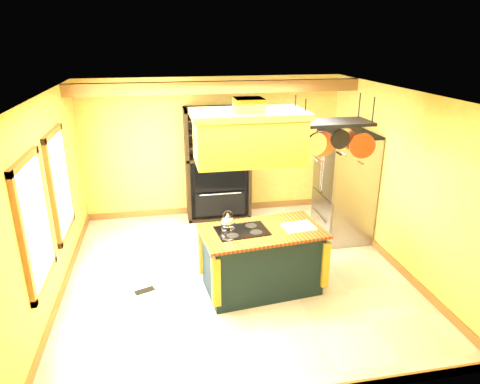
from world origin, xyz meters
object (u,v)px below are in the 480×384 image
object	(u,v)px
kitchen_island	(262,259)
pot_rack	(333,132)
range_hood	(249,135)
hutch	(218,175)
refrigerator	(344,189)

from	to	relation	value
kitchen_island	pot_rack	bearing A→B (deg)	-6.59
range_hood	hutch	distance (m)	3.07
kitchen_island	pot_rack	size ratio (longest dim) A/B	1.61
refrigerator	hutch	bearing A→B (deg)	146.86
refrigerator	hutch	world-z (taller)	hutch
kitchen_island	refrigerator	world-z (taller)	refrigerator
hutch	refrigerator	bearing A→B (deg)	-33.14
kitchen_island	hutch	size ratio (longest dim) A/B	0.81
kitchen_island	hutch	distance (m)	2.77
range_hood	refrigerator	bearing A→B (deg)	35.24
range_hood	refrigerator	world-z (taller)	range_hood
hutch	pot_rack	bearing A→B (deg)	-67.14
kitchen_island	refrigerator	xyz separation A→B (m)	(1.79, 1.41, 0.44)
range_hood	refrigerator	distance (m)	2.78
kitchen_island	range_hood	size ratio (longest dim) A/B	1.23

